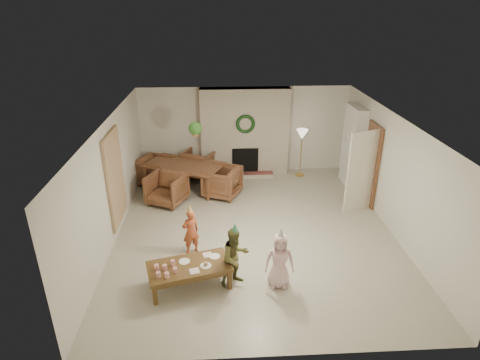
{
  "coord_description": "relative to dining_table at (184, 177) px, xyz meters",
  "views": [
    {
      "loc": [
        -0.75,
        -7.72,
        4.69
      ],
      "look_at": [
        -0.3,
        0.4,
        1.05
      ],
      "focal_mm": 30.13,
      "sensor_mm": 36.0,
      "label": 1
    }
  ],
  "objects": [
    {
      "name": "dining_chair_right",
      "position": [
        1.01,
        -0.46,
        0.04
      ],
      "size": [
        1.14,
        1.12,
        0.79
      ],
      "primitive_type": "imported",
      "rotation": [
        0.0,
        0.0,
        -2.0
      ],
      "color": "brown",
      "rests_on": "floor"
    },
    {
      "name": "plate_a",
      "position": [
        0.29,
        -3.97,
        0.09
      ],
      "size": [
        0.24,
        0.24,
        0.01
      ],
      "primitive_type": "cylinder",
      "rotation": [
        0.0,
        0.0,
        0.26
      ],
      "color": "white",
      "rests_on": "coffee_table_top"
    },
    {
      "name": "books_row_lower",
      "position": [
        4.5,
        -0.09,
        0.23
      ],
      "size": [
        0.2,
        0.4,
        0.24
      ],
      "primitive_type": "cube",
      "color": "#9A3E1C",
      "rests_on": "bookshelf_shelf_a"
    },
    {
      "name": "fireplace_firebox",
      "position": [
        1.7,
        0.88,
        0.09
      ],
      "size": [
        0.75,
        0.12,
        0.75
      ],
      "primitive_type": "cube",
      "color": "black",
      "rests_on": "floor"
    },
    {
      "name": "cup_f",
      "position": [
        0.1,
        -4.07,
        0.14
      ],
      "size": [
        0.09,
        0.09,
        0.1
      ],
      "primitive_type": "cylinder",
      "rotation": [
        0.0,
        0.0,
        0.26
      ],
      "color": "white",
      "rests_on": "coffee_table_top"
    },
    {
      "name": "hanging_plant_pot",
      "position": [
        0.4,
        -0.74,
        1.44
      ],
      "size": [
        0.16,
        0.16,
        0.12
      ],
      "primitive_type": "cylinder",
      "color": "#9E5933",
      "rests_on": "hanging_plant_cord"
    },
    {
      "name": "hanging_plant_cord",
      "position": [
        0.4,
        -0.74,
        1.79
      ],
      "size": [
        0.01,
        0.01,
        0.7
      ],
      "primitive_type": "cylinder",
      "color": "tan",
      "rests_on": "ceiling"
    },
    {
      "name": "coffee_leg_fr",
      "position": [
        1.09,
        -4.2,
        -0.17
      ],
      "size": [
        0.09,
        0.09,
        0.38
      ],
      "primitive_type": "cube",
      "rotation": [
        0.0,
        0.0,
        0.26
      ],
      "color": "brown",
      "rests_on": "floor"
    },
    {
      "name": "bookshelf_shelf_c",
      "position": [
        4.52,
        0.06,
        0.89
      ],
      "size": [
        0.3,
        0.92,
        0.03
      ],
      "primitive_type": "cube",
      "color": "white",
      "rests_on": "bookshelf_carcass"
    },
    {
      "name": "napkin_right",
      "position": [
        0.7,
        -3.79,
        0.09
      ],
      "size": [
        0.2,
        0.2,
        0.01
      ],
      "primitive_type": "cube",
      "rotation": [
        0.0,
        0.0,
        0.26
      ],
      "color": "#EAADC0",
      "rests_on": "coffee_table_top"
    },
    {
      "name": "child_pink",
      "position": [
        1.97,
        -4.16,
        0.17
      ],
      "size": [
        0.54,
        0.37,
        1.05
      ],
      "primitive_type": "imported",
      "rotation": [
        0.0,
        0.0,
        -0.08
      ],
      "color": "beige",
      "rests_on": "floor"
    },
    {
      "name": "hanging_plant_foliage",
      "position": [
        0.4,
        -0.74,
        1.56
      ],
      "size": [
        0.32,
        0.32,
        0.32
      ],
      "primitive_type": "sphere",
      "color": "#224F1A",
      "rests_on": "hanging_plant_pot"
    },
    {
      "name": "bookshelf_shelf_d",
      "position": [
        4.52,
        0.06,
        1.29
      ],
      "size": [
        0.3,
        0.92,
        0.03
      ],
      "primitive_type": "cube",
      "color": "white",
      "rests_on": "bookshelf_carcass"
    },
    {
      "name": "cup_e",
      "position": [
        0.16,
        -4.28,
        0.14
      ],
      "size": [
        0.09,
        0.09,
        0.1
      ],
      "primitive_type": "cylinder",
      "rotation": [
        0.0,
        0.0,
        0.26
      ],
      "color": "white",
      "rests_on": "coffee_table_top"
    },
    {
      "name": "books_row_upper",
      "position": [
        4.5,
        -0.04,
        1.02
      ],
      "size": [
        0.2,
        0.36,
        0.22
      ],
      "primitive_type": "cube",
      "color": "#A56623",
      "rests_on": "bookshelf_shelf_c"
    },
    {
      "name": "plate_b",
      "position": [
        0.68,
        -4.12,
        0.09
      ],
      "size": [
        0.24,
        0.24,
        0.01
      ],
      "primitive_type": "cylinder",
      "rotation": [
        0.0,
        0.0,
        0.26
      ],
      "color": "white",
      "rests_on": "coffee_table_top"
    },
    {
      "name": "wall_back",
      "position": [
        1.7,
        1.26,
        0.89
      ],
      "size": [
        7.0,
        0.0,
        7.0
      ],
      "primitive_type": "plane",
      "rotation": [
        1.57,
        0.0,
        0.0
      ],
      "color": "silver",
      "rests_on": "floor"
    },
    {
      "name": "coffee_table_top",
      "position": [
        0.38,
        -4.08,
        0.05
      ],
      "size": [
        1.57,
        1.07,
        0.07
      ],
      "primitive_type": "cube",
      "rotation": [
        0.0,
        0.0,
        0.26
      ],
      "color": "brown",
      "rests_on": "floor"
    },
    {
      "name": "dining_chair_near",
      "position": [
        -0.37,
        -0.81,
        0.04
      ],
      "size": [
        1.12,
        1.14,
        0.79
      ],
      "primitive_type": "imported",
      "rotation": [
        0.0,
        0.0,
        -0.43
      ],
      "color": "brown",
      "rests_on": "floor"
    },
    {
      "name": "coffee_leg_bl",
      "position": [
        -0.33,
        -3.97,
        -0.17
      ],
      "size": [
        0.09,
        0.09,
        0.38
      ],
      "primitive_type": "cube",
      "rotation": [
        0.0,
        0.0,
        0.26
      ],
      "color": "brown",
      "rests_on": "floor"
    },
    {
      "name": "curtain_panel",
      "position": [
        -1.26,
        -2.04,
        0.89
      ],
      "size": [
        0.06,
        1.2,
        2.0
      ],
      "primitive_type": "cube",
      "color": "tan",
      "rests_on": "wall_left"
    },
    {
      "name": "floor_lamp_shade",
      "position": [
        3.3,
        0.76,
        0.89
      ],
      "size": [
        0.33,
        0.33,
        0.28
      ],
      "primitive_type": "cone",
      "rotation": [
        3.14,
        0.0,
        0.0
      ],
      "color": "beige",
      "rests_on": "floor_lamp_post"
    },
    {
      "name": "ceiling",
      "position": [
        1.7,
        -2.24,
        2.14
      ],
      "size": [
        7.0,
        7.0,
        0.0
      ],
      "primitive_type": "plane",
      "rotation": [
        3.14,
        0.0,
        0.0
      ],
      "color": "white",
      "rests_on": "wall_back"
    },
    {
      "name": "dining_chair_left",
      "position": [
        -0.81,
        0.37,
        0.04
      ],
      "size": [
        1.14,
        1.12,
        0.79
      ],
      "primitive_type": "imported",
      "rotation": [
        0.0,
        0.0,
        1.14
      ],
      "color": "brown",
      "rests_on": "floor"
    },
    {
      "name": "coffee_leg_br",
      "position": [
        0.94,
        -3.63,
        -0.17
      ],
      "size": [
        0.09,
        0.09,
        0.38
      ],
      "primitive_type": "cube",
      "rotation": [
        0.0,
        0.0,
        0.26
      ],
      "color": "brown",
      "rests_on": "floor"
    },
    {
      "name": "child_plaid",
      "position": [
        1.2,
        -4.05,
        0.2
      ],
      "size": [
        0.68,
        0.64,
        1.12
      ],
      "primitive_type": "imported",
      "rotation": [
        0.0,
        0.0,
        0.51
      ],
      "color": "brown",
      "rests_on": "floor"
    },
    {
      "name": "fireplace_mass",
      "position": [
        1.7,
        1.06,
        0.89
      ],
      "size": [
        2.5,
        0.4,
        2.5
      ],
      "primitive_type": "cube",
      "color": "#5F2819",
      "rests_on": "floor"
    },
    {
      "name": "bookshelf_carcass",
      "position": [
        4.54,
        0.06,
        0.74
      ],
      "size": [
        0.3,
        1.0,
        2.2
      ],
      "primitive_type": "cube",
      "color": "white",
      "rests_on": "floor"
    },
    {
      "name": "cup_d",
      "position": [
        -0.03,
        -4.19,
        0.14
      ],
      "size": [
        0.09,
        0.09,
        0.1
      ],
      "primitive_type": "cylinder",
      "rotation": [
        0.0,
        0.0,
        0.26
      ],
      "color": "white",
      "rests_on": "coffee_table_top"
    },
    {
      "name": "napkin_left",
      "position": [
        0.49,
        -4.26,
        0.09
      ],
      "size": [
        0.2,
        0.2,
        0.01
      ],
      "primitive_type": "cube",
      "rotation": [
        0.0,
        0.0,
        0.26
      ],
      "color": "#EAADC0",
      "rests_on": "coffee_table_top"
    },
    {
      "name": "party_hat_plaid",
      "position": [
        1.2,
        -4.05,
        0.8
      ],
      "size": [
        0.15,
        0.15,
        0.18
      ],
      "primitive_type": "cone",
      "rotation": [
        0.0,
        0.0,
        0.16
      ],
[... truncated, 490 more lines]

